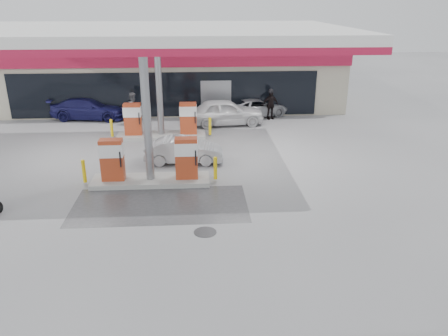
% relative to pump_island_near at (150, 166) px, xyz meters
% --- Properties ---
extents(ground, '(90.00, 90.00, 0.00)m').
position_rel_pump_island_near_xyz_m(ground, '(0.00, -2.00, -0.71)').
color(ground, gray).
rests_on(ground, ground).
extents(wet_patch, '(6.00, 3.00, 0.00)m').
position_rel_pump_island_near_xyz_m(wet_patch, '(0.50, -2.00, -0.71)').
color(wet_patch, '#4C4C4F').
rests_on(wet_patch, ground).
extents(drain_cover, '(0.70, 0.70, 0.01)m').
position_rel_pump_island_near_xyz_m(drain_cover, '(2.00, -4.00, -0.71)').
color(drain_cover, '#38383A').
rests_on(drain_cover, ground).
extents(store_building, '(22.00, 8.22, 4.00)m').
position_rel_pump_island_near_xyz_m(store_building, '(0.01, 13.94, 1.30)').
color(store_building, '#BAB39C').
rests_on(store_building, ground).
extents(canopy, '(16.00, 10.02, 5.51)m').
position_rel_pump_island_near_xyz_m(canopy, '(0.00, 3.00, 4.56)').
color(canopy, silver).
rests_on(canopy, ground).
extents(pump_island_near, '(5.14, 1.30, 1.78)m').
position_rel_pump_island_near_xyz_m(pump_island_near, '(0.00, 0.00, 0.00)').
color(pump_island_near, '#9E9E99').
rests_on(pump_island_near, ground).
extents(pump_island_far, '(5.14, 1.30, 1.78)m').
position_rel_pump_island_near_xyz_m(pump_island_far, '(0.00, 6.00, 0.00)').
color(pump_island_far, '#9E9E99').
rests_on(pump_island_far, ground).
extents(sedan_white, '(4.43, 2.13, 1.46)m').
position_rel_pump_island_near_xyz_m(sedan_white, '(3.45, 8.20, 0.02)').
color(sedan_white, silver).
rests_on(sedan_white, ground).
extents(attendant, '(0.88, 1.01, 1.78)m').
position_rel_pump_island_near_xyz_m(attendant, '(-1.73, 8.80, 0.18)').
color(attendant, '#55555A').
rests_on(attendant, ground).
extents(hatchback_silver, '(3.40, 1.31, 1.10)m').
position_rel_pump_island_near_xyz_m(hatchback_silver, '(1.24, 2.20, -0.16)').
color(hatchback_silver, '#B1B4BA').
rests_on(hatchback_silver, ground).
extents(parked_car_left, '(4.62, 2.34, 1.29)m').
position_rel_pump_island_near_xyz_m(parked_car_left, '(-4.50, 10.00, -0.07)').
color(parked_car_left, '#16164A').
rests_on(parked_car_left, ground).
extents(parked_car_right, '(4.34, 3.03, 1.10)m').
position_rel_pump_island_near_xyz_m(parked_car_right, '(5.42, 10.00, -0.16)').
color(parked_car_right, '#AAABB2').
rests_on(parked_car_right, ground).
extents(biker_walking, '(1.06, 0.62, 1.70)m').
position_rel_pump_island_near_xyz_m(biker_walking, '(6.17, 9.30, 0.14)').
color(biker_walking, black).
rests_on(biker_walking, ground).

